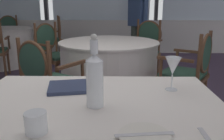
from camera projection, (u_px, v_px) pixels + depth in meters
window_wall_far at (101, 9)px, 6.08m from camera, size 9.06×0.14×2.82m
side_plate at (144, 136)px, 0.82m from camera, size 0.19×0.19×0.01m
butter_knife at (144, 134)px, 0.82m from camera, size 0.21×0.04×0.00m
water_bottle at (95, 78)px, 1.05m from camera, size 0.08×0.08×0.33m
wine_glass at (173, 67)px, 1.26m from camera, size 0.08×0.08×0.18m
water_tumbler at (36, 123)px, 0.85m from camera, size 0.08×0.08×0.08m
menu_book at (73, 87)px, 1.31m from camera, size 0.30×0.25×0.02m
background_table_0 at (2, 47)px, 4.95m from camera, size 1.27×1.27×0.77m
dining_chair_0_0 at (54, 35)px, 5.17m from camera, size 0.57×0.62×1.00m
dining_chair_0_1 at (9, 32)px, 5.89m from camera, size 0.62×0.57×0.99m
background_table_1 at (109, 70)px, 3.15m from camera, size 1.29×1.29×0.77m
dining_chair_1_0 at (52, 49)px, 3.68m from camera, size 0.64×0.65×0.96m
dining_chair_1_1 at (46, 78)px, 2.25m from camera, size 0.65×0.64×0.93m
dining_chair_1_2 at (192, 68)px, 2.53m from camera, size 0.64×0.65×0.95m
dining_chair_1_3 at (145, 46)px, 3.97m from camera, size 0.66×0.64×0.99m
diner_person_0 at (137, 19)px, 4.70m from camera, size 0.38×0.44×1.67m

